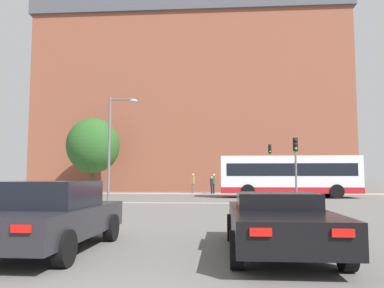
{
  "coord_description": "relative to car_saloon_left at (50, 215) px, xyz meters",
  "views": [
    {
      "loc": [
        1.15,
        -2.9,
        1.54
      ],
      "look_at": [
        -0.74,
        24.13,
        3.91
      ],
      "focal_mm": 35.0,
      "sensor_mm": 36.0,
      "label": 1
    }
  ],
  "objects": [
    {
      "name": "stop_line_strip",
      "position": [
        2.36,
        14.4,
        -0.73
      ],
      "size": [
        8.9,
        0.3,
        0.01
      ],
      "primitive_type": "cube",
      "color": "silver",
      "rests_on": "ground_plane"
    },
    {
      "name": "far_pavement",
      "position": [
        2.36,
        26.54,
        -0.73
      ],
      "size": [
        69.89,
        2.5,
        0.01
      ],
      "primitive_type": "cube",
      "color": "#A09B91",
      "rests_on": "ground_plane"
    },
    {
      "name": "brick_civic_building",
      "position": [
        0.56,
        37.35,
        9.94
      ],
      "size": [
        34.66,
        14.63,
        27.53
      ],
      "color": "brown",
      "rests_on": "ground_plane"
    },
    {
      "name": "car_saloon_left",
      "position": [
        0.0,
        0.0,
        0.0
      ],
      "size": [
        2.1,
        4.33,
        1.45
      ],
      "rotation": [
        0.0,
        0.0,
        -0.02
      ],
      "color": "#232328",
      "rests_on": "ground_plane"
    },
    {
      "name": "car_roadster_right",
      "position": [
        4.72,
        0.15,
        -0.1
      ],
      "size": [
        2.05,
        4.56,
        1.21
      ],
      "rotation": [
        0.0,
        0.0,
        -0.01
      ],
      "color": "black",
      "rests_on": "ground_plane"
    },
    {
      "name": "bus_crossing_lead",
      "position": [
        8.72,
        20.58,
        0.89
      ],
      "size": [
        10.03,
        2.66,
        3.04
      ],
      "rotation": [
        0.0,
        0.0,
        1.57
      ],
      "color": "silver",
      "rests_on": "ground_plane"
    },
    {
      "name": "traffic_light_far_right",
      "position": [
        8.13,
        26.0,
        2.22
      ],
      "size": [
        0.26,
        0.31,
        4.42
      ],
      "color": "slate",
      "rests_on": "ground_plane"
    },
    {
      "name": "traffic_light_near_right",
      "position": [
        8.15,
        15.03,
        1.88
      ],
      "size": [
        0.26,
        0.31,
        3.87
      ],
      "color": "slate",
      "rests_on": "ground_plane"
    },
    {
      "name": "street_lamp_junction",
      "position": [
        -2.94,
        15.12,
        3.27
      ],
      "size": [
        1.83,
        0.36,
        6.53
      ],
      "color": "slate",
      "rests_on": "ground_plane"
    },
    {
      "name": "pedestrian_waiting",
      "position": [
        3.11,
        26.54,
        0.33
      ],
      "size": [
        0.26,
        0.4,
        1.81
      ],
      "rotation": [
        0.0,
        0.0,
        4.69
      ],
      "color": "black",
      "rests_on": "ground_plane"
    },
    {
      "name": "pedestrian_walking_east",
      "position": [
        1.15,
        27.37,
        0.35
      ],
      "size": [
        0.35,
        0.45,
        1.83
      ],
      "rotation": [
        0.0,
        0.0,
        1.21
      ],
      "color": "brown",
      "rests_on": "ground_plane"
    },
    {
      "name": "pedestrian_walking_west",
      "position": [
        2.93,
        26.02,
        0.17
      ],
      "size": [
        0.29,
        0.44,
        1.57
      ],
      "rotation": [
        0.0,
        0.0,
        4.91
      ],
      "color": "black",
      "rests_on": "ground_plane"
    },
    {
      "name": "tree_by_building",
      "position": [
        -8.18,
        26.54,
        3.71
      ],
      "size": [
        4.91,
        4.91,
        7.03
      ],
      "color": "#4C3823",
      "rests_on": "ground_plane"
    }
  ]
}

